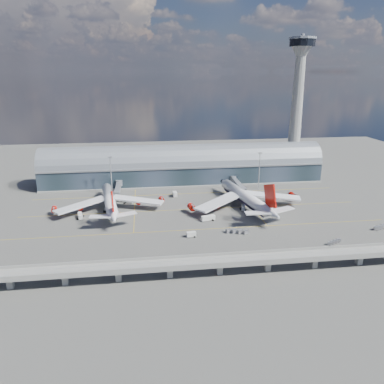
{
  "coord_description": "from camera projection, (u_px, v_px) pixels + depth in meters",
  "views": [
    {
      "loc": [
        -28.44,
        -185.76,
        77.59
      ],
      "look_at": [
        -2.59,
        10.0,
        14.0
      ],
      "focal_mm": 35.0,
      "sensor_mm": 36.0,
      "label": 1
    }
  ],
  "objects": [
    {
      "name": "service_truck_1",
      "position": [
        191.0,
        234.0,
        183.89
      ],
      "size": [
        4.74,
        2.64,
        2.64
      ],
      "rotation": [
        0.0,
        0.0,
        1.67
      ],
      "color": "silver",
      "rests_on": "ground"
    },
    {
      "name": "ground",
      "position": [
        199.0,
        222.0,
        202.62
      ],
      "size": [
        500.0,
        500.0,
        0.0
      ],
      "primitive_type": "plane",
      "color": "#474744",
      "rests_on": "ground"
    },
    {
      "name": "service_truck_5",
      "position": [
        128.0,
        200.0,
        231.85
      ],
      "size": [
        7.16,
        5.2,
        3.24
      ],
      "rotation": [
        0.0,
        0.0,
        1.13
      ],
      "color": "silver",
      "rests_on": "ground"
    },
    {
      "name": "cargo_train_0",
      "position": [
        237.0,
        231.0,
        188.09
      ],
      "size": [
        11.54,
        5.41,
        1.93
      ],
      "rotation": [
        0.0,
        0.0,
        1.9
      ],
      "color": "gray",
      "rests_on": "ground"
    },
    {
      "name": "jet_bridge_right",
      "position": [
        237.0,
        184.0,
        253.57
      ],
      "size": [
        4.4,
        32.0,
        7.25
      ],
      "color": "gray",
      "rests_on": "ground"
    },
    {
      "name": "airliner_right",
      "position": [
        246.0,
        198.0,
        222.24
      ],
      "size": [
        70.48,
        73.76,
        23.52
      ],
      "rotation": [
        0.0,
        0.0,
        0.19
      ],
      "color": "white",
      "rests_on": "ground"
    },
    {
      "name": "service_truck_2",
      "position": [
        208.0,
        218.0,
        204.29
      ],
      "size": [
        7.97,
        4.05,
        2.78
      ],
      "rotation": [
        0.0,
        0.0,
        1.82
      ],
      "color": "silver",
      "rests_on": "ground"
    },
    {
      "name": "floodlight_mast_right",
      "position": [
        259.0,
        170.0,
        256.57
      ],
      "size": [
        3.0,
        0.7,
        25.7
      ],
      "color": "gray",
      "rests_on": "ground"
    },
    {
      "name": "service_truck_3",
      "position": [
        243.0,
        208.0,
        219.98
      ],
      "size": [
        3.2,
        5.51,
        2.5
      ],
      "rotation": [
        0.0,
        0.0,
        -0.25
      ],
      "color": "silver",
      "rests_on": "ground"
    },
    {
      "name": "terminal",
      "position": [
        183.0,
        167.0,
        272.74
      ],
      "size": [
        200.0,
        30.0,
        28.0
      ],
      "color": "#1F2C33",
      "rests_on": "ground"
    },
    {
      "name": "taxi_lines",
      "position": [
        194.0,
        208.0,
        223.48
      ],
      "size": [
        200.0,
        80.12,
        0.01
      ],
      "color": "gold",
      "rests_on": "ground"
    },
    {
      "name": "service_truck_4",
      "position": [
        175.0,
        194.0,
        243.4
      ],
      "size": [
        2.9,
        5.5,
        3.12
      ],
      "rotation": [
        0.0,
        0.0,
        0.05
      ],
      "color": "silver",
      "rests_on": "ground"
    },
    {
      "name": "control_tower",
      "position": [
        297.0,
        109.0,
        275.71
      ],
      "size": [
        19.0,
        19.0,
        103.0
      ],
      "color": "gray",
      "rests_on": "ground"
    },
    {
      "name": "service_truck_0",
      "position": [
        80.0,
        216.0,
        207.33
      ],
      "size": [
        3.77,
        7.0,
        2.76
      ],
      "rotation": [
        0.0,
        0.0,
        0.25
      ],
      "color": "silver",
      "rests_on": "ground"
    },
    {
      "name": "jet_bridge_left",
      "position": [
        118.0,
        187.0,
        245.45
      ],
      "size": [
        4.4,
        28.0,
        7.25
      ],
      "color": "gray",
      "rests_on": "ground"
    },
    {
      "name": "guideway",
      "position": [
        220.0,
        262.0,
        149.1
      ],
      "size": [
        220.0,
        8.5,
        7.2
      ],
      "color": "gray",
      "rests_on": "ground"
    },
    {
      "name": "cargo_train_1",
      "position": [
        334.0,
        242.0,
        177.05
      ],
      "size": [
        8.54,
        4.96,
        1.46
      ],
      "rotation": [
        0.0,
        0.0,
        1.13
      ],
      "color": "gray",
      "rests_on": "ground"
    },
    {
      "name": "floodlight_mast_left",
      "position": [
        111.0,
        175.0,
        244.11
      ],
      "size": [
        3.0,
        0.7,
        25.7
      ],
      "color": "gray",
      "rests_on": "ground"
    },
    {
      "name": "airliner_left",
      "position": [
        110.0,
        201.0,
        216.9
      ],
      "size": [
        64.87,
        68.25,
        20.82
      ],
      "rotation": [
        0.0,
        0.0,
        0.15
      ],
      "color": "white",
      "rests_on": "ground"
    },
    {
      "name": "cargo_train_2",
      "position": [
        380.0,
        227.0,
        193.13
      ],
      "size": [
        8.65,
        4.37,
        1.91
      ],
      "rotation": [
        0.0,
        0.0,
        1.25
      ],
      "color": "gray",
      "rests_on": "ground"
    }
  ]
}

